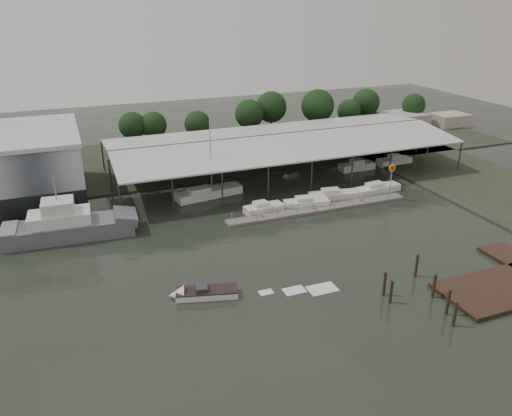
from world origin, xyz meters
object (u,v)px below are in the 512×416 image
object	(u,v)px
shell_fuel_sign	(392,175)
grey_trawler	(70,226)
speedboat_underway	(201,293)
white_sailboat	(208,193)

from	to	relation	value
shell_fuel_sign	grey_trawler	size ratio (longest dim) A/B	0.33
grey_trawler	speedboat_underway	xyz separation A→B (m)	(11.71, -19.57, -1.19)
white_sailboat	speedboat_underway	bearing A→B (deg)	-116.57
grey_trawler	white_sailboat	bearing A→B (deg)	22.29
shell_fuel_sign	speedboat_underway	world-z (taller)	shell_fuel_sign
shell_fuel_sign	grey_trawler	distance (m)	45.92
grey_trawler	white_sailboat	world-z (taller)	white_sailboat
shell_fuel_sign	grey_trawler	bearing A→B (deg)	174.99
speedboat_underway	white_sailboat	bearing A→B (deg)	-93.00
grey_trawler	speedboat_underway	bearing A→B (deg)	-55.75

